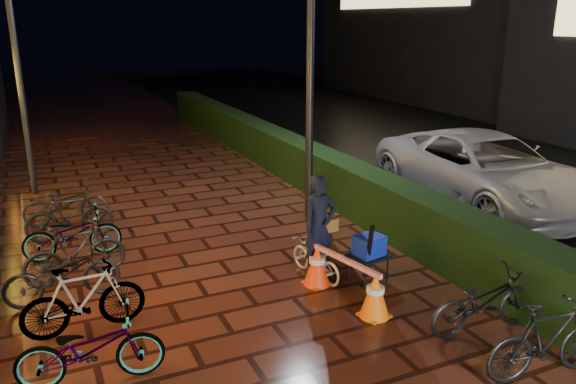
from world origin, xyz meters
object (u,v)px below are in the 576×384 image
van (484,170)px  traffic_barrier (344,279)px  cart_assembly (369,248)px  cyclist (318,241)px

van → traffic_barrier: 5.56m
van → traffic_barrier: size_ratio=3.41×
traffic_barrier → cart_assembly: 0.75m
cyclist → van: bearing=19.8°
van → cart_assembly: (-4.30, -2.20, -0.22)m
van → cyclist: size_ratio=3.28×
cyclist → cart_assembly: bearing=-32.7°
cyclist → cart_assembly: 0.78m
cyclist → traffic_barrier: 0.82m
van → cart_assembly: 4.84m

